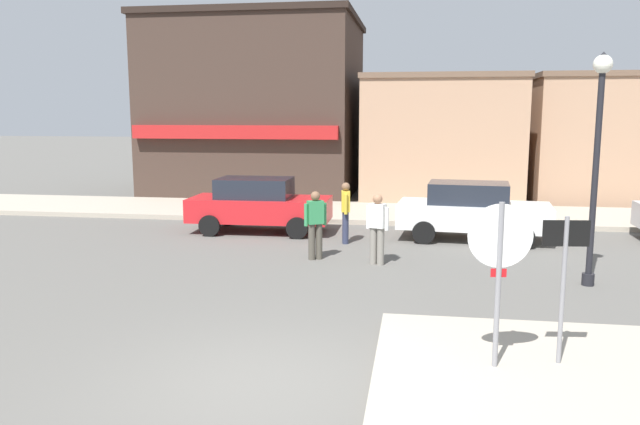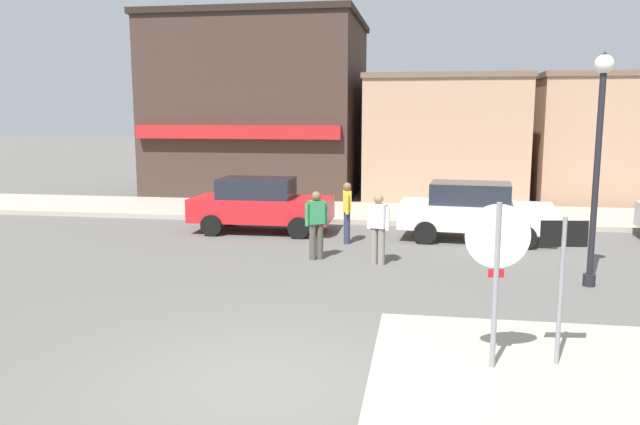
# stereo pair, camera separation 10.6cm
# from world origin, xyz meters

# --- Properties ---
(ground_plane) EXTENTS (160.00, 160.00, 0.00)m
(ground_plane) POSITION_xyz_m (0.00, 0.00, 0.00)
(ground_plane) COLOR #5B5954
(sidewalk_corner) EXTENTS (6.40, 4.80, 0.15)m
(sidewalk_corner) POSITION_xyz_m (4.56, 0.25, 0.07)
(sidewalk_corner) COLOR #A89E8C
(sidewalk_corner) RESTS_ON ground
(kerb_far) EXTENTS (80.00, 4.00, 0.15)m
(kerb_far) POSITION_xyz_m (0.00, 13.60, 0.07)
(kerb_far) COLOR #A89E8C
(kerb_far) RESTS_ON ground
(stop_sign) EXTENTS (0.82, 0.12, 2.30)m
(stop_sign) POSITION_xyz_m (2.91, 0.71, 1.52)
(stop_sign) COLOR gray
(stop_sign) RESTS_ON ground
(one_way_sign) EXTENTS (0.60, 0.08, 2.10)m
(one_way_sign) POSITION_xyz_m (3.76, 0.96, 1.33)
(one_way_sign) COLOR gray
(one_way_sign) RESTS_ON ground
(lamp_post) EXTENTS (0.36, 0.36, 4.54)m
(lamp_post) POSITION_xyz_m (5.27, 5.51, 2.96)
(lamp_post) COLOR black
(lamp_post) RESTS_ON ground
(parked_car_nearest) EXTENTS (4.02, 1.91, 1.56)m
(parked_car_nearest) POSITION_xyz_m (-2.64, 10.03, 0.81)
(parked_car_nearest) COLOR red
(parked_car_nearest) RESTS_ON ground
(parked_car_second) EXTENTS (4.14, 2.16, 1.56)m
(parked_car_second) POSITION_xyz_m (3.33, 9.80, 0.81)
(parked_car_second) COLOR white
(parked_car_second) RESTS_ON ground
(pedestrian_crossing_near) EXTENTS (0.54, 0.34, 1.61)m
(pedestrian_crossing_near) POSITION_xyz_m (0.99, 6.60, 0.87)
(pedestrian_crossing_near) COLOR gray
(pedestrian_crossing_near) RESTS_ON ground
(pedestrian_crossing_far) EXTENTS (0.27, 0.56, 1.61)m
(pedestrian_crossing_far) POSITION_xyz_m (0.02, 8.83, 0.87)
(pedestrian_crossing_far) COLOR #2D334C
(pedestrian_crossing_far) RESTS_ON ground
(pedestrian_kerb_side) EXTENTS (0.52, 0.37, 1.61)m
(pedestrian_kerb_side) POSITION_xyz_m (-0.47, 6.88, 0.87)
(pedestrian_kerb_side) COLOR #4C473D
(pedestrian_kerb_side) RESTS_ON ground
(building_corner_shop) EXTENTS (8.55, 7.65, 7.33)m
(building_corner_shop) POSITION_xyz_m (-4.98, 19.18, 3.67)
(building_corner_shop) COLOR #3D2D26
(building_corner_shop) RESTS_ON ground
(building_storefront_left_near) EXTENTS (6.07, 7.52, 4.84)m
(building_storefront_left_near) POSITION_xyz_m (2.70, 19.12, 2.42)
(building_storefront_left_near) COLOR tan
(building_storefront_left_near) RESTS_ON ground
(building_storefront_left_mid) EXTENTS (6.37, 7.22, 4.87)m
(building_storefront_left_mid) POSITION_xyz_m (9.30, 19.65, 2.44)
(building_storefront_left_mid) COLOR tan
(building_storefront_left_mid) RESTS_ON ground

